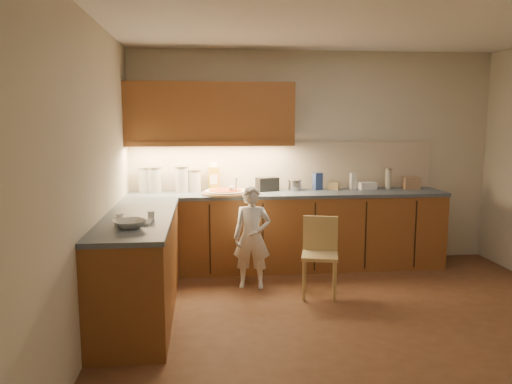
% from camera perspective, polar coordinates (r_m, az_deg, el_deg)
% --- Properties ---
extents(room, '(4.54, 4.50, 2.62)m').
position_cam_1_polar(room, '(4.30, 12.43, 6.79)').
color(room, '#55321D').
rests_on(room, ground).
extents(l_counter, '(3.77, 2.62, 0.92)m').
position_cam_1_polar(l_counter, '(5.51, -1.33, -5.51)').
color(l_counter, brown).
rests_on(l_counter, ground).
extents(backsplash, '(3.75, 0.02, 0.58)m').
position_cam_1_polar(backsplash, '(6.17, 3.18, 3.03)').
color(backsplash, beige).
rests_on(backsplash, l_counter).
extents(upper_cabinets, '(1.95, 0.36, 0.73)m').
position_cam_1_polar(upper_cabinets, '(5.91, -5.28, 8.98)').
color(upper_cabinets, brown).
rests_on(upper_cabinets, ground).
extents(pizza_on_board, '(0.55, 0.55, 0.22)m').
position_cam_1_polar(pizza_on_board, '(5.75, -3.46, -0.01)').
color(pizza_on_board, '#A77E53').
rests_on(pizza_on_board, l_counter).
extents(child, '(0.43, 0.32, 1.08)m').
position_cam_1_polar(child, '(5.28, -0.45, -5.19)').
color(child, white).
rests_on(child, ground).
extents(wooden_chair, '(0.43, 0.43, 0.79)m').
position_cam_1_polar(wooden_chair, '(5.14, 7.32, -6.60)').
color(wooden_chair, tan).
rests_on(wooden_chair, ground).
extents(mixing_bowl, '(0.33, 0.33, 0.06)m').
position_cam_1_polar(mixing_bowl, '(4.10, -14.26, -3.55)').
color(mixing_bowl, white).
rests_on(mixing_bowl, l_counter).
extents(canister_a, '(0.15, 0.15, 0.30)m').
position_cam_1_polar(canister_a, '(6.02, -12.65, 1.37)').
color(canister_a, silver).
rests_on(canister_a, l_counter).
extents(canister_b, '(0.17, 0.17, 0.30)m').
position_cam_1_polar(canister_b, '(5.99, -11.54, 1.40)').
color(canister_b, beige).
rests_on(canister_b, l_counter).
extents(canister_c, '(0.16, 0.16, 0.31)m').
position_cam_1_polar(canister_c, '(5.96, -8.46, 1.47)').
color(canister_c, silver).
rests_on(canister_c, l_counter).
extents(canister_d, '(0.16, 0.16, 0.26)m').
position_cam_1_polar(canister_d, '(6.00, -7.05, 1.32)').
color(canister_d, white).
rests_on(canister_d, l_counter).
extents(oil_jug, '(0.13, 0.11, 0.34)m').
position_cam_1_polar(oil_jug, '(6.02, -4.88, 1.60)').
color(oil_jug, gold).
rests_on(oil_jug, l_counter).
extents(toaster, '(0.29, 0.22, 0.17)m').
position_cam_1_polar(toaster, '(6.00, 1.30, 0.90)').
color(toaster, black).
rests_on(toaster, l_counter).
extents(steel_pot, '(0.17, 0.17, 0.13)m').
position_cam_1_polar(steel_pot, '(6.07, 4.42, 0.80)').
color(steel_pot, '#A9A8AD').
rests_on(steel_pot, l_counter).
extents(blue_box, '(0.12, 0.10, 0.21)m').
position_cam_1_polar(blue_box, '(6.15, 7.06, 1.23)').
color(blue_box, '#2E468B').
rests_on(blue_box, l_counter).
extents(card_box_a, '(0.15, 0.14, 0.09)m').
position_cam_1_polar(card_box_a, '(6.20, 8.84, 0.70)').
color(card_box_a, tan).
rests_on(card_box_a, l_counter).
extents(white_bottle, '(0.08, 0.08, 0.20)m').
position_cam_1_polar(white_bottle, '(6.28, 11.03, 1.24)').
color(white_bottle, silver).
rests_on(white_bottle, l_counter).
extents(flat_pack, '(0.23, 0.18, 0.09)m').
position_cam_1_polar(flat_pack, '(6.31, 12.54, 0.71)').
color(flat_pack, white).
rests_on(flat_pack, l_counter).
extents(tall_jar, '(0.08, 0.08, 0.25)m').
position_cam_1_polar(tall_jar, '(6.37, 14.89, 1.47)').
color(tall_jar, beige).
rests_on(tall_jar, l_counter).
extents(card_box_b, '(0.20, 0.16, 0.15)m').
position_cam_1_polar(card_box_b, '(6.46, 17.29, 0.98)').
color(card_box_b, tan).
rests_on(card_box_b, l_counter).
extents(dough_cloth, '(0.29, 0.23, 0.02)m').
position_cam_1_polar(dough_cloth, '(4.27, -13.75, -3.35)').
color(dough_cloth, white).
rests_on(dough_cloth, l_counter).
extents(spice_jar_a, '(0.07, 0.07, 0.08)m').
position_cam_1_polar(spice_jar_a, '(4.31, -15.30, -2.92)').
color(spice_jar_a, white).
rests_on(spice_jar_a, l_counter).
extents(spice_jar_b, '(0.07, 0.07, 0.08)m').
position_cam_1_polar(spice_jar_b, '(4.37, -11.90, -2.66)').
color(spice_jar_b, white).
rests_on(spice_jar_b, l_counter).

